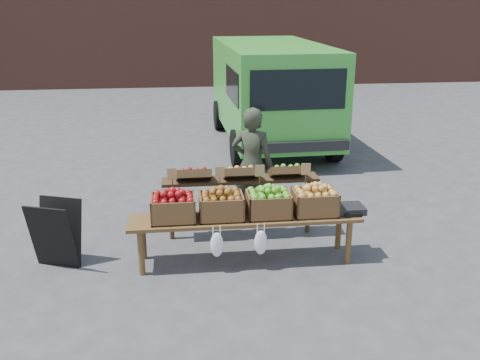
{
  "coord_description": "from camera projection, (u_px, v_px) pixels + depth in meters",
  "views": [
    {
      "loc": [
        0.19,
        -5.84,
        2.99
      ],
      "look_at": [
        0.91,
        0.36,
        0.85
      ],
      "focal_mm": 40.0,
      "sensor_mm": 36.0,
      "label": 1
    }
  ],
  "objects": [
    {
      "name": "back_table",
      "position": [
        241.0,
        199.0,
        6.91
      ],
      "size": [
        2.1,
        0.44,
        1.04
      ],
      "primitive_type": null,
      "color": "#382816",
      "rests_on": "ground"
    },
    {
      "name": "ground",
      "position": [
        169.0,
        259.0,
        6.44
      ],
      "size": [
        80.0,
        80.0,
        0.0
      ],
      "primitive_type": "plane",
      "color": "#434346"
    },
    {
      "name": "chalkboard_sign",
      "position": [
        56.0,
        234.0,
        6.16
      ],
      "size": [
        0.6,
        0.46,
        0.81
      ],
      "primitive_type": null,
      "rotation": [
        0.0,
        0.0,
        -0.34
      ],
      "color": "black",
      "rests_on": "ground"
    },
    {
      "name": "crate_golden_apples",
      "position": [
        173.0,
        208.0,
        6.08
      ],
      "size": [
        0.5,
        0.4,
        0.28
      ],
      "primitive_type": null,
      "color": "#6D0303",
      "rests_on": "display_bench"
    },
    {
      "name": "crate_red_apples",
      "position": [
        268.0,
        204.0,
        6.2
      ],
      "size": [
        0.5,
        0.4,
        0.28
      ],
      "primitive_type": null,
      "color": "#308616",
      "rests_on": "display_bench"
    },
    {
      "name": "vendor",
      "position": [
        252.0,
        165.0,
        7.36
      ],
      "size": [
        0.69,
        0.58,
        1.61
      ],
      "primitive_type": "imported",
      "rotation": [
        0.0,
        0.0,
        2.74
      ],
      "color": "#2E3425",
      "rests_on": "ground"
    },
    {
      "name": "weighing_scale",
      "position": [
        349.0,
        209.0,
        6.34
      ],
      "size": [
        0.34,
        0.3,
        0.08
      ],
      "primitive_type": "cube",
      "color": "black",
      "rests_on": "display_bench"
    },
    {
      "name": "crate_russet_pears",
      "position": [
        221.0,
        206.0,
        6.14
      ],
      "size": [
        0.5,
        0.4,
        0.28
      ],
      "primitive_type": null,
      "color": "#8C611D",
      "rests_on": "display_bench"
    },
    {
      "name": "delivery_van",
      "position": [
        271.0,
        95.0,
        11.18
      ],
      "size": [
        2.32,
        4.76,
        2.1
      ],
      "primitive_type": null,
      "rotation": [
        0.0,
        0.0,
        0.04
      ],
      "color": "green",
      "rests_on": "ground"
    },
    {
      "name": "crate_green_apples",
      "position": [
        315.0,
        202.0,
        6.26
      ],
      "size": [
        0.5,
        0.4,
        0.28
      ],
      "primitive_type": null,
      "color": "#B19821",
      "rests_on": "display_bench"
    },
    {
      "name": "display_bench",
      "position": [
        245.0,
        239.0,
        6.31
      ],
      "size": [
        2.7,
        0.56,
        0.57
      ],
      "primitive_type": null,
      "color": "brown",
      "rests_on": "ground"
    }
  ]
}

